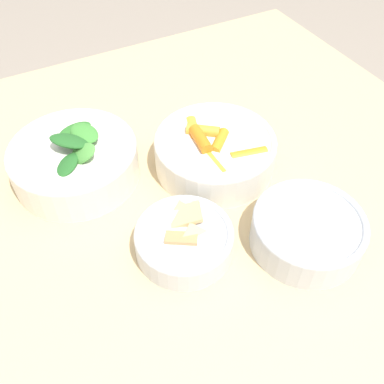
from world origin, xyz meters
TOP-DOWN VIEW (x-y plane):
  - dining_table at (0.00, 0.00)m, footprint 1.09×0.91m
  - bowl_carrots at (-0.11, 0.02)m, footprint 0.19×0.19m
  - bowl_greens at (-0.20, -0.18)m, footprint 0.20×0.20m
  - bowl_beans_hotdog at (0.08, 0.06)m, footprint 0.15×0.15m
  - bowl_cookies at (0.01, -0.10)m, footprint 0.13×0.13m

SIDE VIEW (x-z plane):
  - dining_table at x=0.00m, z-range 0.25..0.99m
  - bowl_cookies at x=0.01m, z-range 0.73..0.78m
  - bowl_beans_hotdog at x=0.08m, z-range 0.73..0.79m
  - bowl_carrots at x=-0.11m, z-range 0.73..0.80m
  - bowl_greens at x=-0.20m, z-range 0.72..0.81m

